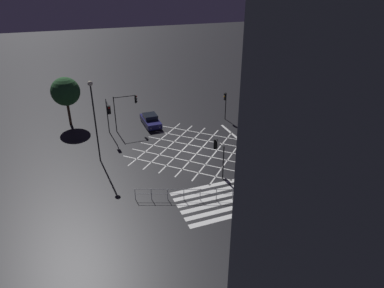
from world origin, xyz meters
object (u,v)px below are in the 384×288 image
waiting_car (151,120)px  traffic_light_se_main (283,145)px  traffic_light_se_cross (293,143)px  street_lamp_east (252,58)px  street_tree_near (65,92)px  street_lamp_far (290,128)px  traffic_light_median_south (218,150)px  traffic_light_nw_main (126,105)px  street_lamp_west (93,108)px  traffic_light_nw_cross (108,112)px  traffic_light_ne_main (225,100)px

waiting_car → traffic_light_se_main: bearing=31.2°
traffic_light_se_cross → street_lamp_east: bearing=-12.2°
waiting_car → street_tree_near: bearing=-112.2°
street_lamp_east → street_lamp_far: street_lamp_east is taller
traffic_light_median_south → traffic_light_se_cross: (6.73, -1.92, 0.43)m
traffic_light_nw_main → street_lamp_far: bearing=-63.8°
traffic_light_nw_main → street_tree_near: size_ratio=0.73×
traffic_light_median_south → street_lamp_west: 12.33m
traffic_light_nw_main → traffic_light_median_south: bearing=-66.0°
traffic_light_nw_cross → street_lamp_west: size_ratio=0.51×
traffic_light_nw_cross → street_lamp_east: (17.62, -0.70, 4.73)m
street_tree_near → traffic_light_ne_main: bearing=-15.9°
traffic_light_median_south → traffic_light_nw_cross: traffic_light_nw_cross is taller
street_lamp_west → waiting_car: (7.13, 7.05, -4.95)m
traffic_light_se_main → street_lamp_west: street_lamp_west is taller
traffic_light_median_south → waiting_car: (-2.89, 13.49, -1.75)m
traffic_light_se_main → street_tree_near: bearing=-45.5°
traffic_light_median_south → traffic_light_nw_main: (-5.80, 13.04, 0.82)m
street_lamp_east → traffic_light_nw_cross: bearing=177.7°
street_lamp_west → traffic_light_median_south: bearing=-32.7°
traffic_light_se_cross → street_lamp_west: size_ratio=0.48×
traffic_light_se_cross → street_lamp_east: street_lamp_east is taller
street_lamp_west → street_tree_near: bearing=101.3°
traffic_light_se_main → street_lamp_east: 14.00m
traffic_light_nw_cross → street_lamp_west: street_lamp_west is taller
street_lamp_west → street_tree_near: 11.14m
traffic_light_ne_main → traffic_light_median_south: bearing=61.2°
street_lamp_far → street_lamp_west: bearing=138.3°
traffic_light_ne_main → street_lamp_far: size_ratio=0.44×
traffic_light_ne_main → traffic_light_nw_main: (-12.35, 1.10, 0.66)m
traffic_light_se_main → street_tree_near: size_ratio=0.56×
traffic_light_nw_cross → street_tree_near: 6.92m
traffic_light_median_south → street_tree_near: (-12.18, 17.29, 1.87)m
traffic_light_nw_cross → street_lamp_west: bearing=-19.8°
waiting_car → traffic_light_median_south: bearing=12.1°
traffic_light_se_cross → street_lamp_east: size_ratio=0.39×
traffic_light_median_south → street_tree_near: size_ratio=0.55×
traffic_light_ne_main → traffic_light_nw_cross: 14.63m
traffic_light_se_main → traffic_light_nw_cross: size_ratio=0.81×
traffic_light_median_south → traffic_light_nw_cross: size_ratio=0.79×
traffic_light_nw_cross → street_tree_near: street_tree_near is taller
traffic_light_se_main → traffic_light_se_cross: bearing=137.1°
street_lamp_far → waiting_car: 20.73m
street_lamp_east → street_lamp_west: 20.24m
traffic_light_median_south → street_lamp_west: (-10.01, 6.44, 3.20)m
street_lamp_east → street_tree_near: 22.86m
traffic_light_median_south → street_lamp_far: bearing=-148.7°
street_lamp_east → street_lamp_west: bearing=-166.4°
street_lamp_far → street_tree_near: (-15.51, 22.75, -2.02)m
traffic_light_se_main → traffic_light_se_cross: 1.01m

